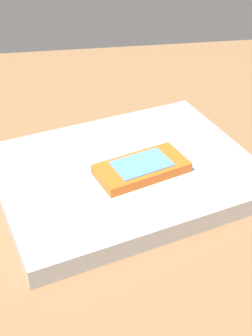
% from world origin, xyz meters
% --- Properties ---
extents(desk_surface, '(1.20, 0.80, 0.03)m').
position_xyz_m(desk_surface, '(0.00, 0.00, 0.01)').
color(desk_surface, olive).
rests_on(desk_surface, ground).
extents(laptop_closed, '(0.36, 0.31, 0.02)m').
position_xyz_m(laptop_closed, '(-0.07, -0.05, 0.04)').
color(laptop_closed, '#B7BABC').
rests_on(laptop_closed, desk_surface).
extents(cell_phone_on_laptop, '(0.12, 0.09, 0.01)m').
position_xyz_m(cell_phone_on_laptop, '(-0.06, -0.07, 0.06)').
color(cell_phone_on_laptop, orange).
rests_on(cell_phone_on_laptop, laptop_closed).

